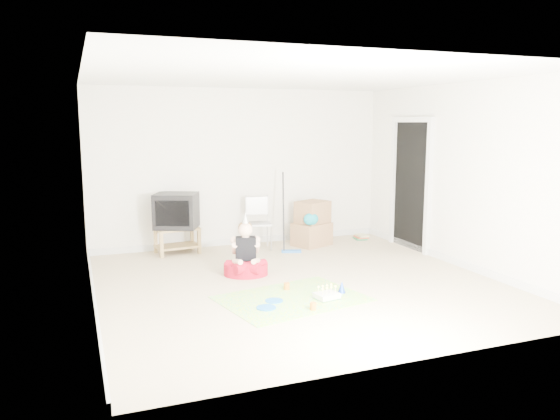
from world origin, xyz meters
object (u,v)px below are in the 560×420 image
object	(u,v)px
tv_stand	(177,238)
birthday_cake	(327,296)
folding_chair	(259,224)
cardboard_boxes	(312,224)
crt_tv	(176,211)
seated_woman	(246,261)

from	to	relation	value
tv_stand	birthday_cake	bearing A→B (deg)	-67.08
tv_stand	folding_chair	size ratio (longest dim) A/B	0.81
cardboard_boxes	birthday_cake	world-z (taller)	cardboard_boxes
crt_tv	birthday_cake	size ratio (longest dim) A/B	2.15
cardboard_boxes	crt_tv	bearing A→B (deg)	174.51
folding_chair	tv_stand	bearing A→B (deg)	172.97
tv_stand	crt_tv	bearing A→B (deg)	-63.43
crt_tv	birthday_cake	world-z (taller)	crt_tv
folding_chair	cardboard_boxes	xyz separation A→B (m)	(0.93, -0.05, -0.06)
cardboard_boxes	seated_woman	size ratio (longest dim) A/B	0.86
crt_tv	seated_woman	bearing A→B (deg)	-43.52
tv_stand	cardboard_boxes	distance (m)	2.24
seated_woman	folding_chair	bearing A→B (deg)	64.87
folding_chair	seated_woman	world-z (taller)	folding_chair
birthday_cake	seated_woman	bearing A→B (deg)	113.27
folding_chair	cardboard_boxes	size ratio (longest dim) A/B	1.16
tv_stand	cardboard_boxes	world-z (taller)	cardboard_boxes
crt_tv	cardboard_boxes	bearing A→B (deg)	18.37
tv_stand	seated_woman	xyz separation A→B (m)	(0.65, -1.55, -0.06)
tv_stand	birthday_cake	size ratio (longest dim) A/B	2.38
folding_chair	seated_woman	xyz separation A→B (m)	(-0.65, -1.39, -0.23)
seated_woman	tv_stand	bearing A→B (deg)	112.62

